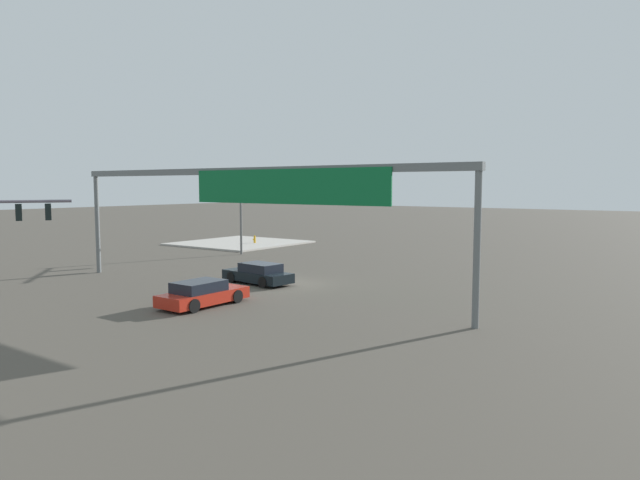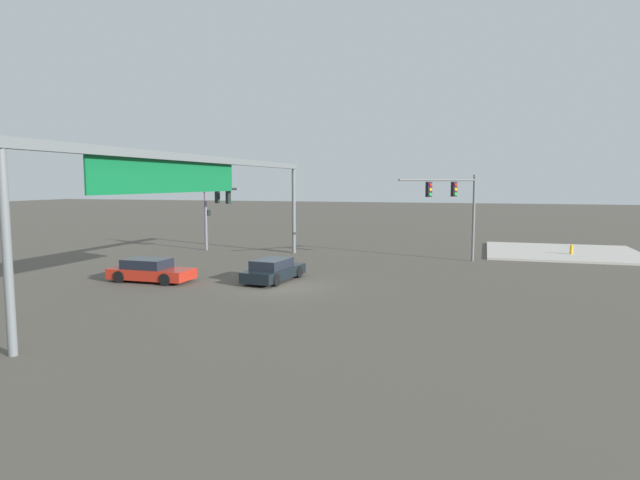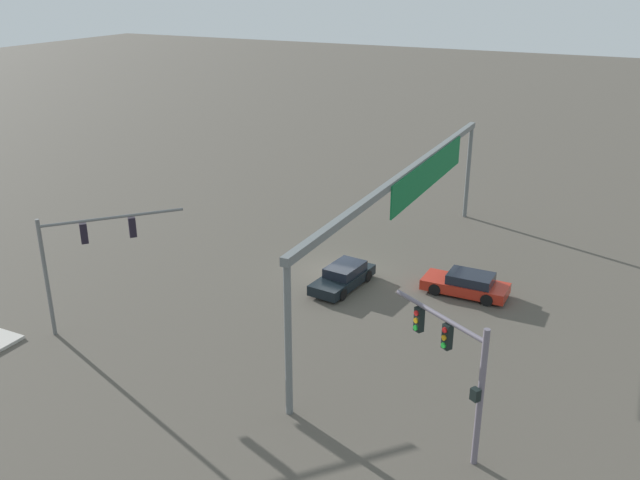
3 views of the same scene
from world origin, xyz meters
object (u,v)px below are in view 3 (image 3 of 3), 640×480
(traffic_signal_near_corner, at_px, (457,359))
(traffic_signal_opposite_side, at_px, (85,246))
(sedan_car_waiting_far, at_px, (343,277))
(sedan_car_approaching, at_px, (467,284))

(traffic_signal_near_corner, bearing_deg, traffic_signal_opposite_side, 27.56)
(traffic_signal_opposite_side, xyz_separation_m, sedan_car_waiting_far, (-9.46, 8.81, -3.63))
(traffic_signal_opposite_side, bearing_deg, traffic_signal_near_corner, -51.45)
(traffic_signal_near_corner, bearing_deg, sedan_car_approaching, -46.74)
(sedan_car_waiting_far, bearing_deg, traffic_signal_opposite_side, -36.82)
(traffic_signal_opposite_side, relative_size, sedan_car_waiting_far, 1.26)
(traffic_signal_near_corner, distance_m, sedan_car_waiting_far, 14.13)
(traffic_signal_near_corner, height_order, traffic_signal_opposite_side, traffic_signal_opposite_side)
(sedan_car_waiting_far, bearing_deg, traffic_signal_near_corner, 46.95)
(sedan_car_approaching, relative_size, sedan_car_waiting_far, 0.98)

